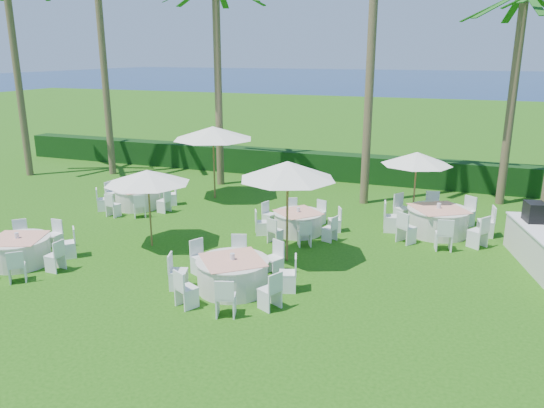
# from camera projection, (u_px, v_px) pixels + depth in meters

# --- Properties ---
(ground) EXTENTS (120.00, 120.00, 0.00)m
(ground) POSITION_uv_depth(u_px,v_px,m) (214.00, 276.00, 14.07)
(ground) COLOR #1E500D
(ground) RESTS_ON ground
(hedge) EXTENTS (34.00, 1.00, 1.20)m
(hedge) POSITION_uv_depth(u_px,v_px,m) (329.00, 166.00, 24.71)
(hedge) COLOR black
(hedge) RESTS_ON ground
(ocean) EXTENTS (260.00, 260.00, 0.00)m
(ocean) POSITION_uv_depth(u_px,v_px,m) (443.00, 82.00, 105.91)
(ocean) COLOR navy
(ocean) RESTS_ON ground
(banquet_table_a) EXTENTS (3.01, 3.01, 0.92)m
(banquet_table_a) POSITION_uv_depth(u_px,v_px,m) (19.00, 250.00, 14.76)
(banquet_table_a) COLOR beige
(banquet_table_a) RESTS_ON ground
(banquet_table_b) EXTENTS (3.13, 3.13, 0.96)m
(banquet_table_b) POSITION_uv_depth(u_px,v_px,m) (233.00, 274.00, 13.14)
(banquet_table_b) COLOR beige
(banquet_table_b) RESTS_ON ground
(banquet_table_d) EXTENTS (2.97, 2.97, 0.90)m
(banquet_table_d) POSITION_uv_depth(u_px,v_px,m) (137.00, 198.00, 20.13)
(banquet_table_d) COLOR beige
(banquet_table_d) RESTS_ON ground
(banquet_table_e) EXTENTS (2.79, 2.79, 0.87)m
(banquet_table_e) POSITION_uv_depth(u_px,v_px,m) (298.00, 222.00, 17.30)
(banquet_table_e) COLOR beige
(banquet_table_e) RESTS_ON ground
(banquet_table_f) EXTENTS (3.47, 3.47, 1.03)m
(banquet_table_f) POSITION_uv_depth(u_px,v_px,m) (438.00, 220.00, 17.20)
(banquet_table_f) COLOR beige
(banquet_table_f) RESTS_ON ground
(umbrella_a) EXTENTS (2.54, 2.54, 2.37)m
(umbrella_a) POSITION_uv_depth(u_px,v_px,m) (148.00, 177.00, 15.66)
(umbrella_a) COLOR brown
(umbrella_a) RESTS_ON ground
(umbrella_b) EXTENTS (2.70, 2.70, 2.88)m
(umbrella_b) POSITION_uv_depth(u_px,v_px,m) (288.00, 170.00, 14.37)
(umbrella_b) COLOR brown
(umbrella_b) RESTS_ON ground
(umbrella_c) EXTENTS (3.21, 3.21, 2.91)m
(umbrella_c) POSITION_uv_depth(u_px,v_px,m) (213.00, 133.00, 20.84)
(umbrella_c) COLOR brown
(umbrella_c) RESTS_ON ground
(umbrella_d) EXTENTS (2.39, 2.39, 2.48)m
(umbrella_d) POSITION_uv_depth(u_px,v_px,m) (417.00, 158.00, 17.85)
(umbrella_d) COLOR brown
(umbrella_d) RESTS_ON ground
(palm_a) EXTENTS (4.28, 4.35, 9.38)m
(palm_a) POSITION_uv_depth(u_px,v_px,m) (104.00, 65.00, 24.46)
(palm_a) COLOR brown
(palm_a) RESTS_ON ground
(palm_b) EXTENTS (4.31, 4.33, 8.61)m
(palm_b) POSITION_uv_depth(u_px,v_px,m) (218.00, 76.00, 22.54)
(palm_b) COLOR brown
(palm_b) RESTS_ON ground
(palm_c) EXTENTS (4.40, 4.16, 12.88)m
(palm_c) POSITION_uv_depth(u_px,v_px,m) (373.00, 17.00, 18.96)
(palm_c) COLOR brown
(palm_c) RESTS_ON ground
(palm_d) EXTENTS (4.28, 4.35, 7.82)m
(palm_d) POSITION_uv_depth(u_px,v_px,m) (513.00, 90.00, 19.58)
(palm_d) COLOR brown
(palm_d) RESTS_ON ground
(palm_f) EXTENTS (4.19, 4.39, 9.06)m
(palm_f) POSITION_uv_depth(u_px,v_px,m) (17.00, 69.00, 24.22)
(palm_f) COLOR brown
(palm_f) RESTS_ON ground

